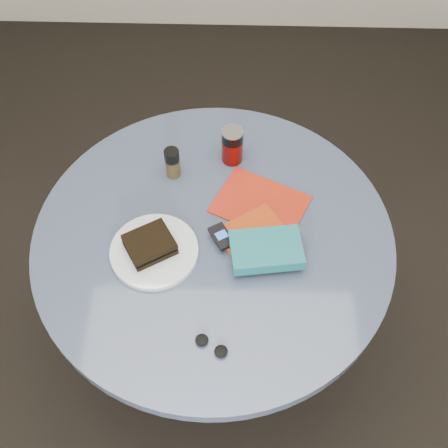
{
  "coord_description": "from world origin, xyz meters",
  "views": [
    {
      "loc": [
        0.05,
        -0.87,
        2.04
      ],
      "look_at": [
        0.03,
        0.0,
        0.8
      ],
      "focal_mm": 45.0,
      "sensor_mm": 36.0,
      "label": 1
    }
  ],
  "objects_px": {
    "table": "(214,264)",
    "soda_can": "(232,145)",
    "magazine": "(260,204)",
    "pepper_grinder": "(172,163)",
    "red_book": "(251,232)",
    "mp3_player": "(222,236)",
    "headphones": "(211,346)",
    "novel": "(266,250)",
    "plate": "(154,251)",
    "sandwich": "(150,244)"
  },
  "relations": [
    {
      "from": "plate",
      "to": "red_book",
      "type": "xyz_separation_m",
      "value": [
        0.26,
        0.07,
        0.0
      ]
    },
    {
      "from": "plate",
      "to": "mp3_player",
      "type": "bearing_deg",
      "value": 12.85
    },
    {
      "from": "pepper_grinder",
      "to": "headphones",
      "type": "distance_m",
      "value": 0.56
    },
    {
      "from": "plate",
      "to": "red_book",
      "type": "bearing_deg",
      "value": 14.19
    },
    {
      "from": "mp3_player",
      "to": "soda_can",
      "type": "bearing_deg",
      "value": 85.7
    },
    {
      "from": "sandwich",
      "to": "red_book",
      "type": "bearing_deg",
      "value": 13.17
    },
    {
      "from": "table",
      "to": "soda_can",
      "type": "height_order",
      "value": "soda_can"
    },
    {
      "from": "red_book",
      "to": "table",
      "type": "bearing_deg",
      "value": 147.62
    },
    {
      "from": "soda_can",
      "to": "red_book",
      "type": "relative_size",
      "value": 0.69
    },
    {
      "from": "plate",
      "to": "soda_can",
      "type": "relative_size",
      "value": 1.97
    },
    {
      "from": "pepper_grinder",
      "to": "headphones",
      "type": "xyz_separation_m",
      "value": [
        0.14,
        -0.54,
        -0.04
      ]
    },
    {
      "from": "soda_can",
      "to": "headphones",
      "type": "relative_size",
      "value": 1.3
    },
    {
      "from": "plate",
      "to": "red_book",
      "type": "distance_m",
      "value": 0.27
    },
    {
      "from": "red_book",
      "to": "mp3_player",
      "type": "height_order",
      "value": "mp3_player"
    },
    {
      "from": "red_book",
      "to": "novel",
      "type": "height_order",
      "value": "novel"
    },
    {
      "from": "mp3_player",
      "to": "pepper_grinder",
      "type": "bearing_deg",
      "value": 122.44
    },
    {
      "from": "red_book",
      "to": "novel",
      "type": "xyz_separation_m",
      "value": [
        0.04,
        -0.07,
        0.03
      ]
    },
    {
      "from": "novel",
      "to": "mp3_player",
      "type": "xyz_separation_m",
      "value": [
        -0.12,
        0.05,
        -0.01
      ]
    },
    {
      "from": "headphones",
      "to": "sandwich",
      "type": "bearing_deg",
      "value": 123.0
    },
    {
      "from": "soda_can",
      "to": "pepper_grinder",
      "type": "bearing_deg",
      "value": -159.16
    },
    {
      "from": "soda_can",
      "to": "red_book",
      "type": "distance_m",
      "value": 0.29
    },
    {
      "from": "red_book",
      "to": "soda_can",
      "type": "bearing_deg",
      "value": 69.02
    },
    {
      "from": "headphones",
      "to": "plate",
      "type": "bearing_deg",
      "value": 121.85
    },
    {
      "from": "sandwich",
      "to": "soda_can",
      "type": "bearing_deg",
      "value": 58.07
    },
    {
      "from": "magazine",
      "to": "headphones",
      "type": "distance_m",
      "value": 0.45
    },
    {
      "from": "table",
      "to": "soda_can",
      "type": "distance_m",
      "value": 0.36
    },
    {
      "from": "table",
      "to": "soda_can",
      "type": "bearing_deg",
      "value": 80.47
    },
    {
      "from": "magazine",
      "to": "mp3_player",
      "type": "height_order",
      "value": "mp3_player"
    },
    {
      "from": "red_book",
      "to": "pepper_grinder",
      "type": "bearing_deg",
      "value": 104.71
    },
    {
      "from": "pepper_grinder",
      "to": "headphones",
      "type": "height_order",
      "value": "pepper_grinder"
    },
    {
      "from": "pepper_grinder",
      "to": "novel",
      "type": "height_order",
      "value": "pepper_grinder"
    },
    {
      "from": "table",
      "to": "soda_can",
      "type": "relative_size",
      "value": 8.27
    },
    {
      "from": "pepper_grinder",
      "to": "novel",
      "type": "relative_size",
      "value": 0.54
    },
    {
      "from": "mp3_player",
      "to": "novel",
      "type": "bearing_deg",
      "value": -21.54
    },
    {
      "from": "headphones",
      "to": "magazine",
      "type": "bearing_deg",
      "value": 74.43
    },
    {
      "from": "soda_can",
      "to": "red_book",
      "type": "xyz_separation_m",
      "value": [
        0.06,
        -0.28,
        -0.05
      ]
    },
    {
      "from": "pepper_grinder",
      "to": "red_book",
      "type": "relative_size",
      "value": 0.58
    },
    {
      "from": "table",
      "to": "mp3_player",
      "type": "height_order",
      "value": "mp3_player"
    },
    {
      "from": "plate",
      "to": "novel",
      "type": "distance_m",
      "value": 0.3
    },
    {
      "from": "magazine",
      "to": "red_book",
      "type": "relative_size",
      "value": 1.42
    },
    {
      "from": "novel",
      "to": "mp3_player",
      "type": "height_order",
      "value": "novel"
    },
    {
      "from": "soda_can",
      "to": "magazine",
      "type": "distance_m",
      "value": 0.2
    },
    {
      "from": "table",
      "to": "sandwich",
      "type": "height_order",
      "value": "sandwich"
    },
    {
      "from": "table",
      "to": "headphones",
      "type": "bearing_deg",
      "value": -88.46
    },
    {
      "from": "table",
      "to": "mp3_player",
      "type": "xyz_separation_m",
      "value": [
        0.02,
        -0.02,
        0.19
      ]
    },
    {
      "from": "novel",
      "to": "headphones",
      "type": "relative_size",
      "value": 2.01
    },
    {
      "from": "headphones",
      "to": "novel",
      "type": "bearing_deg",
      "value": 62.69
    },
    {
      "from": "magazine",
      "to": "novel",
      "type": "relative_size",
      "value": 1.33
    },
    {
      "from": "magazine",
      "to": "pepper_grinder",
      "type": "bearing_deg",
      "value": -176.64
    },
    {
      "from": "plate",
      "to": "red_book",
      "type": "relative_size",
      "value": 1.36
    }
  ]
}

